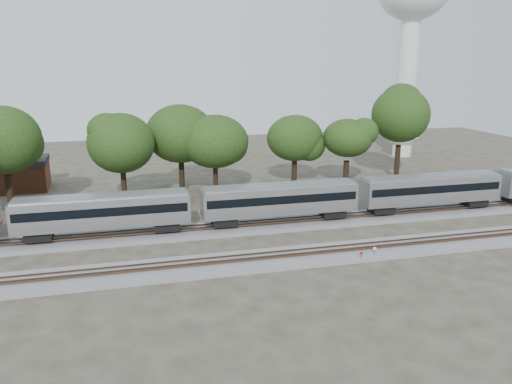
# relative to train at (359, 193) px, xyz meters

# --- Properties ---
(ground) EXTENTS (160.00, 160.00, 0.00)m
(ground) POSITION_rel_train_xyz_m (-11.94, -6.00, -3.29)
(ground) COLOR #383328
(ground) RESTS_ON ground
(track_far) EXTENTS (160.00, 5.00, 0.73)m
(track_far) POSITION_rel_train_xyz_m (-11.94, -0.00, -3.08)
(track_far) COLOR slate
(track_far) RESTS_ON ground
(track_near) EXTENTS (160.00, 5.00, 0.73)m
(track_near) POSITION_rel_train_xyz_m (-11.94, -10.00, -3.08)
(track_near) COLOR slate
(track_near) RESTS_ON ground
(train) EXTENTS (112.75, 3.22, 4.75)m
(train) POSITION_rel_train_xyz_m (0.00, 0.00, 0.00)
(train) COLOR silver
(train) RESTS_ON ground
(switch_stand_red) EXTENTS (0.33, 0.11, 1.06)m
(switch_stand_red) POSITION_rel_train_xyz_m (-5.47, -12.22, -2.61)
(switch_stand_red) COLOR #512D19
(switch_stand_red) RESTS_ON ground
(switch_stand_white) EXTENTS (0.35, 0.10, 1.11)m
(switch_stand_white) POSITION_rel_train_xyz_m (-3.76, -11.58, -2.58)
(switch_stand_white) COLOR #512D19
(switch_stand_white) RESTS_ON ground
(switch_lever) EXTENTS (0.52, 0.34, 0.30)m
(switch_lever) POSITION_rel_train_xyz_m (-5.36, -11.89, -3.14)
(switch_lever) COLOR #512D19
(switch_lever) RESTS_ON ground
(water_tower) EXTENTS (13.45, 13.45, 37.24)m
(water_tower) POSITION_rel_train_xyz_m (27.23, 36.96, 24.30)
(water_tower) COLOR silver
(water_tower) RESTS_ON ground
(brick_building) EXTENTS (10.08, 7.33, 4.70)m
(brick_building) POSITION_rel_train_xyz_m (-43.08, 25.85, -0.92)
(brick_building) COLOR brown
(brick_building) RESTS_ON ground
(tree_1) EXTENTS (9.50, 9.50, 13.39)m
(tree_1) POSITION_rel_train_xyz_m (-40.77, 12.48, 6.04)
(tree_1) COLOR black
(tree_1) RESTS_ON ground
(tree_2) EXTENTS (8.40, 8.40, 11.85)m
(tree_2) POSITION_rel_train_xyz_m (-27.17, 13.66, 4.96)
(tree_2) COLOR black
(tree_2) RESTS_ON ground
(tree_3) EXTENTS (8.78, 8.78, 12.38)m
(tree_3) POSITION_rel_train_xyz_m (-19.12, 17.94, 5.33)
(tree_3) COLOR black
(tree_3) RESTS_ON ground
(tree_4) EXTENTS (7.94, 7.94, 11.19)m
(tree_4) POSITION_rel_train_xyz_m (-14.70, 14.95, 4.50)
(tree_4) COLOR black
(tree_4) RESTS_ON ground
(tree_5) EXTENTS (7.45, 7.45, 10.50)m
(tree_5) POSITION_rel_train_xyz_m (-1.94, 18.36, 4.02)
(tree_5) COLOR black
(tree_5) RESTS_ON ground
(tree_6) EXTENTS (7.59, 7.59, 10.70)m
(tree_6) POSITION_rel_train_xyz_m (5.38, 15.57, 4.16)
(tree_6) COLOR black
(tree_6) RESTS_ON ground
(tree_7) EXTENTS (10.55, 10.55, 14.88)m
(tree_7) POSITION_rel_train_xyz_m (15.42, 18.20, 7.08)
(tree_7) COLOR black
(tree_7) RESTS_ON ground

